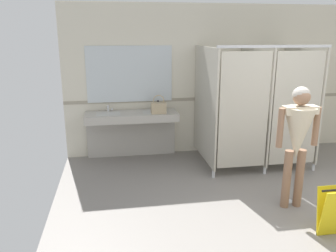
% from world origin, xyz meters
% --- Properties ---
extents(ground_plane, '(6.72, 6.72, 0.10)m').
position_xyz_m(ground_plane, '(0.00, 0.00, -0.05)').
color(ground_plane, gray).
extents(wall_back, '(6.72, 0.12, 2.80)m').
position_xyz_m(wall_back, '(0.00, 3.12, 1.40)').
color(wall_back, beige).
rests_on(wall_back, ground_plane).
extents(wall_back_tile_band, '(6.72, 0.01, 0.06)m').
position_xyz_m(wall_back_tile_band, '(0.00, 3.06, 1.05)').
color(wall_back_tile_band, '#9E937F').
rests_on(wall_back_tile_band, wall_back).
extents(vanity_counter, '(1.65, 0.54, 1.00)m').
position_xyz_m(vanity_counter, '(-2.15, 2.86, 0.65)').
color(vanity_counter, '#B2ADA3').
rests_on(vanity_counter, ground_plane).
extents(mirror_panel, '(1.55, 0.02, 1.02)m').
position_xyz_m(mirror_panel, '(-2.15, 3.05, 1.55)').
color(mirror_panel, silver).
rests_on(mirror_panel, wall_back).
extents(bathroom_stalls, '(1.83, 1.37, 2.10)m').
position_xyz_m(bathroom_stalls, '(-0.02, 2.17, 1.10)').
color(bathroom_stalls, '#B2AD9E').
rests_on(bathroom_stalls, ground_plane).
extents(person_standing, '(0.57, 0.40, 1.63)m').
position_xyz_m(person_standing, '(-0.15, 0.64, 1.03)').
color(person_standing, '#8C664C').
rests_on(person_standing, ground_plane).
extents(handbag, '(0.26, 0.13, 0.33)m').
position_xyz_m(handbag, '(-1.67, 2.64, 1.00)').
color(handbag, tan).
rests_on(handbag, vanity_counter).
extents(soap_dispenser, '(0.07, 0.07, 0.18)m').
position_xyz_m(soap_dispenser, '(-1.64, 2.93, 0.97)').
color(soap_dispenser, white).
rests_on(soap_dispenser, vanity_counter).
extents(wet_floor_sign, '(0.28, 0.19, 0.58)m').
position_xyz_m(wet_floor_sign, '(-0.07, -0.07, 0.30)').
color(wet_floor_sign, yellow).
rests_on(wet_floor_sign, ground_plane).
extents(floor_drain_cover, '(0.14, 0.14, 0.01)m').
position_xyz_m(floor_drain_cover, '(-0.12, 0.77, 0.00)').
color(floor_drain_cover, '#B7BABF').
rests_on(floor_drain_cover, ground_plane).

